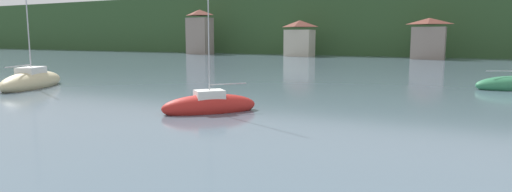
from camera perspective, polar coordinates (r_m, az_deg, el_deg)
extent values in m
cube|color=#2D4C28|center=(114.94, 23.90, 8.67)|extent=(352.00, 58.44, 13.50)
ellipsoid|color=#2D4C28|center=(142.67, 2.71, 8.23)|extent=(246.40, 40.91, 31.33)
cube|color=gray|center=(96.84, -7.46, 7.90)|extent=(5.13, 3.59, 7.95)
pyramid|color=brown|center=(96.99, -7.52, 10.94)|extent=(5.38, 3.77, 1.26)
cube|color=#BCB29E|center=(85.47, 5.79, 7.00)|extent=(5.24, 3.68, 5.16)
pyramid|color=brown|center=(85.49, 5.83, 9.54)|extent=(5.51, 3.87, 1.29)
cube|color=gray|center=(79.35, 21.90, 6.53)|extent=(5.35, 3.04, 5.47)
pyramid|color=brown|center=(79.38, 22.04, 9.21)|extent=(5.62, 3.19, 1.06)
ellipsoid|color=#CCBC8E|center=(36.67, -27.59, 1.61)|extent=(5.19, 7.63, 1.72)
cylinder|color=#B7B7BC|center=(36.52, -28.00, 8.00)|extent=(0.09, 0.09, 7.24)
cylinder|color=#ADADB2|center=(35.23, -28.99, 3.49)|extent=(1.41, 2.86, 0.08)
cube|color=silver|center=(36.61, -27.67, 2.88)|extent=(2.11, 2.53, 0.70)
ellipsoid|color=red|center=(22.00, -6.17, -1.40)|extent=(4.30, 4.69, 1.29)
cylinder|color=#B7B7BC|center=(21.72, -6.31, 7.88)|extent=(0.06, 0.06, 6.39)
cylinder|color=#ADADB2|center=(22.14, -3.73, 1.61)|extent=(1.33, 1.55, 0.05)
cube|color=silver|center=(21.91, -6.19, 0.15)|extent=(1.73, 1.78, 0.49)
cylinder|color=#ADADB2|center=(35.79, 29.84, 2.88)|extent=(2.06, 0.98, 0.06)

